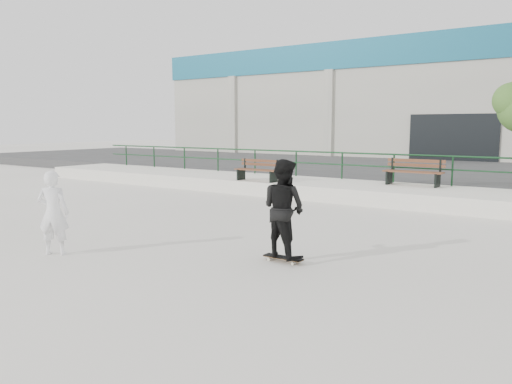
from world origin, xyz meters
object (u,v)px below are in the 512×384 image
Objects in this scene: standing_skater at (284,208)px; seated_skater at (53,213)px; bench_left at (258,170)px; skateboard at (283,258)px; bench_right at (414,172)px.

standing_skater reaches higher than seated_skater.
seated_skater is at bearing 39.36° from standing_skater.
standing_skater is (5.52, -7.36, 0.11)m from bench_left.
skateboard is at bearing 38.60° from standing_skater.
bench_right is 11.79m from seated_skater.
bench_left reaches higher than skateboard.
standing_skater reaches higher than bench_left.
bench_left is at bearing -112.49° from seated_skater.
seated_skater is (-3.98, -2.06, -0.17)m from standing_skater.
bench_right is 9.17m from standing_skater.
standing_skater is (0.38, -9.17, 0.06)m from bench_right.
skateboard is (5.52, -7.36, -0.82)m from bench_left.
bench_left is 9.54m from seated_skater.
bench_right is at bearing -139.56° from seated_skater.
skateboard is 0.47× the size of seated_skater.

